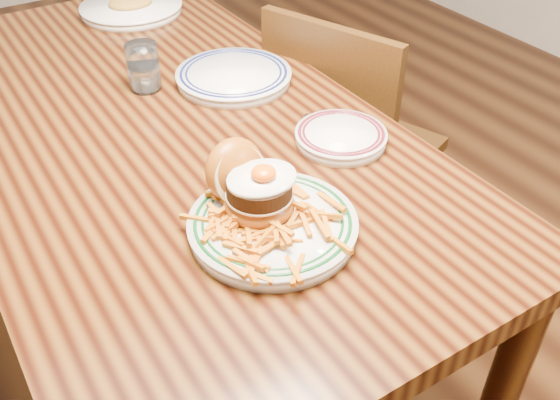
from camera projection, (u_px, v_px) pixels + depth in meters
floor at (191, 342)px, 1.82m from camera, size 6.00×6.00×0.00m
table at (165, 153)px, 1.41m from camera, size 0.85×1.60×0.75m
chair_right at (346, 146)px, 1.80m from camera, size 0.52×0.52×0.86m
main_plate at (266, 211)px, 1.04m from camera, size 0.29×0.30×0.14m
side_plate at (341, 136)px, 1.27m from camera, size 0.19×0.20×0.03m
rear_plate at (234, 76)px, 1.48m from camera, size 0.27×0.27×0.03m
water_glass at (144, 70)px, 1.43m from camera, size 0.07×0.07×0.11m
far_plate at (131, 8)px, 1.82m from camera, size 0.29×0.29×0.05m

